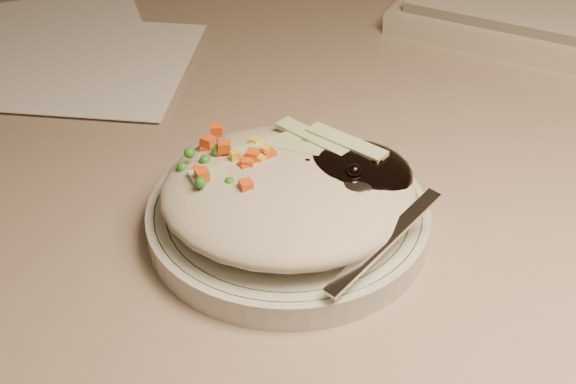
{
  "coord_description": "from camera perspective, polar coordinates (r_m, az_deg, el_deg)",
  "views": [
    {
      "loc": [
        -0.11,
        0.73,
        1.14
      ],
      "look_at": [
        -0.1,
        1.21,
        0.78
      ],
      "focal_mm": 50.0,
      "sensor_mm": 36.0,
      "label": 1
    }
  ],
  "objects": [
    {
      "name": "plate_rim",
      "position": [
        0.61,
        -0.0,
        -1.2
      ],
      "size": [
        0.21,
        0.21,
        0.0
      ],
      "color": "#144723",
      "rests_on": "plate"
    },
    {
      "name": "meal",
      "position": [
        0.6,
        0.41,
        0.39
      ],
      "size": [
        0.21,
        0.19,
        0.05
      ],
      "color": "#B1A98F",
      "rests_on": "plate"
    },
    {
      "name": "plate",
      "position": [
        0.62,
        -0.0,
        -1.92
      ],
      "size": [
        0.22,
        0.22,
        0.02
      ],
      "primitive_type": "cylinder",
      "color": "silver",
      "rests_on": "desk"
    },
    {
      "name": "desk",
      "position": [
        0.89,
        6.72,
        -5.77
      ],
      "size": [
        1.4,
        0.7,
        0.74
      ],
      "color": "gray",
      "rests_on": "ground"
    },
    {
      "name": "papers",
      "position": [
        0.93,
        -19.74,
        9.38
      ],
      "size": [
        0.43,
        0.34,
        0.0
      ],
      "color": "white",
      "rests_on": "desk"
    }
  ]
}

